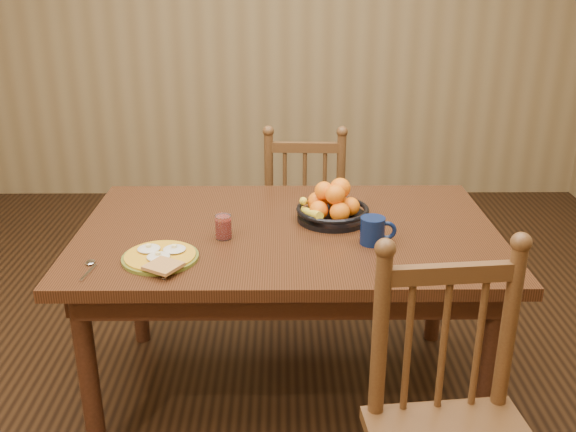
{
  "coord_description": "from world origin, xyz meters",
  "views": [
    {
      "loc": [
        -0.02,
        -2.27,
        1.71
      ],
      "look_at": [
        0.0,
        0.0,
        0.8
      ],
      "focal_mm": 40.0,
      "sensor_mm": 36.0,
      "label": 1
    }
  ],
  "objects_px": {
    "coffee_mug": "(374,230)",
    "chair_far": "(305,215)",
    "fruit_bowl": "(332,207)",
    "dining_table": "(288,248)",
    "breakfast_plate": "(161,257)"
  },
  "relations": [
    {
      "from": "coffee_mug",
      "to": "chair_far",
      "type": "bearing_deg",
      "value": 102.08
    },
    {
      "from": "coffee_mug",
      "to": "fruit_bowl",
      "type": "relative_size",
      "value": 0.46
    },
    {
      "from": "dining_table",
      "to": "breakfast_plate",
      "type": "bearing_deg",
      "value": -147.74
    },
    {
      "from": "dining_table",
      "to": "fruit_bowl",
      "type": "relative_size",
      "value": 5.52
    },
    {
      "from": "chair_far",
      "to": "breakfast_plate",
      "type": "xyz_separation_m",
      "value": [
        -0.53,
        -1.14,
        0.3
      ]
    },
    {
      "from": "dining_table",
      "to": "coffee_mug",
      "type": "bearing_deg",
      "value": -25.18
    },
    {
      "from": "breakfast_plate",
      "to": "fruit_bowl",
      "type": "bearing_deg",
      "value": 30.35
    },
    {
      "from": "coffee_mug",
      "to": "fruit_bowl",
      "type": "xyz_separation_m",
      "value": [
        -0.13,
        0.23,
        0.0
      ]
    },
    {
      "from": "chair_far",
      "to": "fruit_bowl",
      "type": "bearing_deg",
      "value": 98.34
    },
    {
      "from": "chair_far",
      "to": "breakfast_plate",
      "type": "height_order",
      "value": "chair_far"
    },
    {
      "from": "dining_table",
      "to": "chair_far",
      "type": "relative_size",
      "value": 1.69
    },
    {
      "from": "coffee_mug",
      "to": "breakfast_plate",
      "type": "bearing_deg",
      "value": -169.95
    },
    {
      "from": "chair_far",
      "to": "coffee_mug",
      "type": "xyz_separation_m",
      "value": [
        0.21,
        -1.0,
        0.34
      ]
    },
    {
      "from": "dining_table",
      "to": "breakfast_plate",
      "type": "height_order",
      "value": "breakfast_plate"
    },
    {
      "from": "fruit_bowl",
      "to": "chair_far",
      "type": "bearing_deg",
      "value": 95.9
    }
  ]
}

